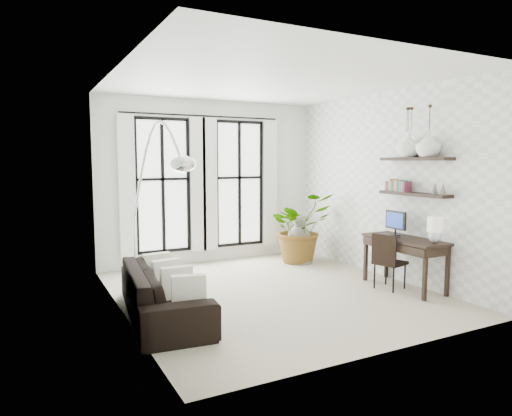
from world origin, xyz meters
TOP-DOWN VIEW (x-y plane):
  - floor at (0.00, 0.00)m, footprint 5.00×5.00m
  - ceiling at (0.00, 0.00)m, footprint 5.00×5.00m
  - wall_left at (-2.25, 0.00)m, footprint 0.00×5.00m
  - wall_right at (2.25, 0.00)m, footprint 0.00×5.00m
  - wall_back at (0.00, 2.50)m, footprint 4.50×0.00m
  - windows at (-0.20, 2.43)m, footprint 3.26×0.13m
  - wall_shelves at (2.11, -0.75)m, footprint 0.25×1.30m
  - sofa at (-1.80, -0.32)m, footprint 1.13×2.34m
  - throw_pillows at (-1.70, -0.32)m, footprint 0.40×1.52m
  - plant at (1.52, 1.59)m, footprint 1.31×1.16m
  - desk at (1.94, -0.83)m, footprint 0.58×1.37m
  - desk_chair at (1.66, -0.71)m, footprint 0.51×0.51m
  - arc_lamp at (-1.70, 0.29)m, footprint 0.76×1.51m
  - buddha at (1.47, 1.53)m, footprint 0.54×0.54m
  - vase_a at (2.11, -1.03)m, footprint 0.37×0.37m
  - vase_b at (2.11, -0.63)m, footprint 0.37×0.37m

SIDE VIEW (x-z plane):
  - floor at x=0.00m, z-range 0.00..0.00m
  - sofa at x=-1.80m, z-range 0.00..0.66m
  - buddha at x=1.47m, z-range -0.08..0.89m
  - throw_pillows at x=-1.70m, z-range 0.30..0.70m
  - desk_chair at x=1.66m, z-range 0.06..0.95m
  - plant at x=1.52m, z-range 0.00..1.39m
  - desk at x=1.94m, z-range 0.15..1.35m
  - windows at x=-0.20m, z-range 0.24..2.88m
  - wall_left at x=-2.25m, z-range -0.90..4.10m
  - wall_right at x=2.25m, z-range -0.90..4.10m
  - wall_back at x=0.00m, z-range -0.65..3.85m
  - wall_shelves at x=2.11m, z-range 1.43..2.03m
  - arc_lamp at x=-1.70m, z-range 0.69..3.26m
  - vase_a at x=2.11m, z-range 2.07..2.46m
  - vase_b at x=2.11m, z-range 2.07..2.46m
  - ceiling at x=0.00m, z-range 3.20..3.20m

